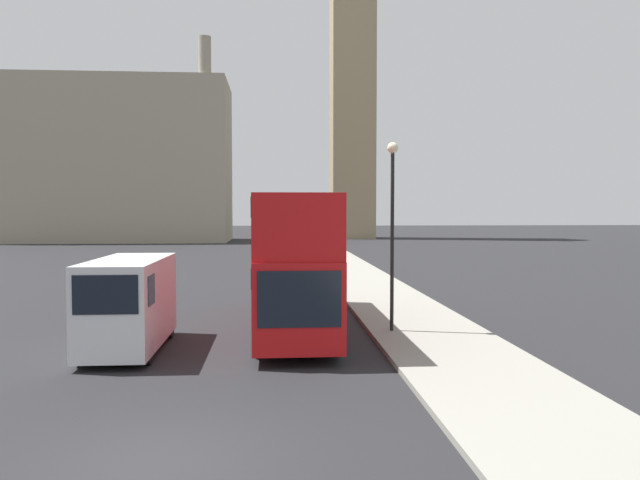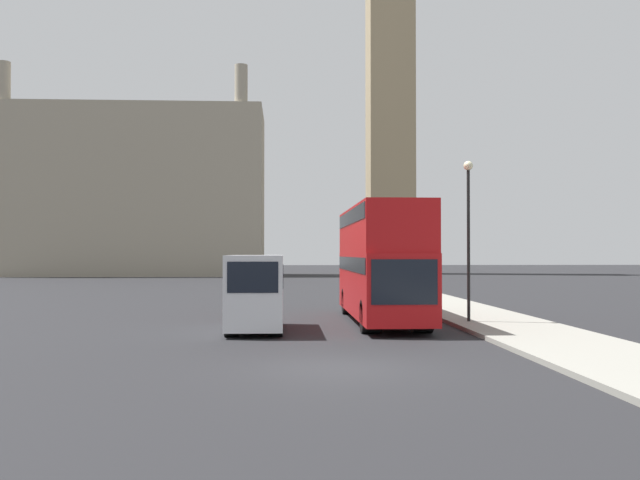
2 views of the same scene
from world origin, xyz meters
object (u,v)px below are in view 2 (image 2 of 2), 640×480
Objects in this scene: red_double_decker_bus at (381,259)px; street_lamp at (468,217)px; white_van at (256,291)px; clock_tower at (390,45)px.

street_lamp reaches higher than red_double_decker_bus.
white_van is 0.84× the size of street_lamp.
clock_tower is at bearing 77.73° from white_van.
white_van is 8.66m from street_lamp.
clock_tower is 5.53× the size of red_double_decker_bus.
clock_tower is 78.68m from white_van.
clock_tower is 9.98× the size of street_lamp.
street_lamp is at bearing -96.11° from clock_tower.
red_double_decker_bus is 3.79m from street_lamp.
white_van is (-4.84, -3.01, -1.11)m from red_double_decker_bus.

